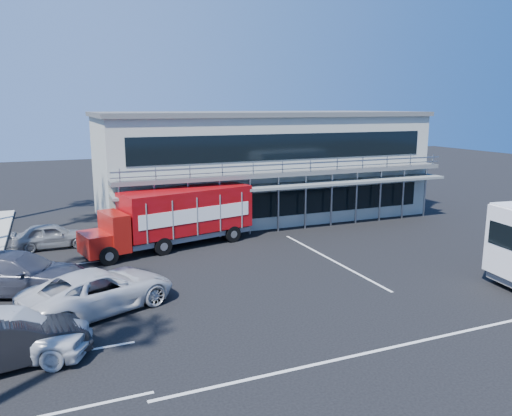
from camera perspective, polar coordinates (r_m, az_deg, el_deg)
name	(u,v)px	position (r m, az deg, el deg)	size (l,w,h in m)	color
ground	(327,283)	(22.45, 8.08, -8.53)	(120.00, 120.00, 0.00)	black
building	(258,163)	(36.04, 0.20, 5.15)	(22.40, 12.00, 7.30)	#A4A799
red_truck	(177,216)	(27.78, -9.07, -0.90)	(9.73, 4.31, 3.19)	maroon
parked_car_a	(7,333)	(17.51, -26.57, -12.65)	(2.00, 4.97, 1.69)	silver
parked_car_b	(6,342)	(17.08, -26.65, -13.54)	(1.63, 4.68, 1.54)	black
parked_car_c	(100,290)	(20.11, -17.44, -8.95)	(2.66, 5.77, 1.60)	silver
parked_car_d	(17,273)	(23.13, -25.68, -6.75)	(2.40, 5.91, 1.71)	#313341
parked_car_e	(52,236)	(29.68, -22.33, -2.93)	(1.63, 4.06, 1.38)	gray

